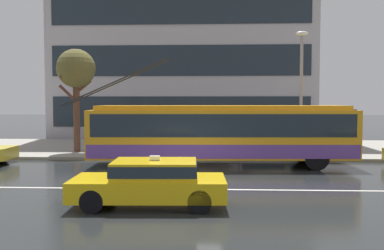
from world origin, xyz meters
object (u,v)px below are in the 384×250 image
Objects in this scene: pedestrian_walking_past at (288,136)px; street_lamp at (301,82)px; pedestrian_approaching_curb at (300,125)px; taxi_oncoming_near at (151,181)px; street_tree_bare at (76,71)px; trolleybus at (222,133)px; bus_shelter at (208,119)px; pedestrian_at_shelter at (159,123)px.

pedestrian_walking_past is 0.26× the size of street_lamp.
pedestrian_approaching_curb is 1.20m from pedestrian_walking_past.
street_tree_bare is (-5.76, 11.27, 3.87)m from taxi_oncoming_near.
bus_shelter is at bearing 100.27° from trolleybus.
street_tree_bare reaches higher than taxi_oncoming_near.
street_lamp reaches higher than bus_shelter.
taxi_oncoming_near is at bearing -121.89° from street_lamp.
taxi_oncoming_near is at bearing -119.96° from pedestrian_approaching_curb.
pedestrian_approaching_curb reaches higher than pedestrian_walking_past.
bus_shelter is 5.14m from street_lamp.
trolleybus is 5.67m from pedestrian_approaching_curb.
bus_shelter is at bearing 168.86° from street_lamp.
pedestrian_walking_past is at bearing -4.82° from street_tree_bare.
street_tree_bare is at bearing 178.96° from pedestrian_approaching_curb.
street_lamp is (4.04, 2.59, 2.37)m from trolleybus.
pedestrian_at_shelter is at bearing 95.86° from taxi_oncoming_near.
bus_shelter is 0.60× the size of street_lamp.
taxi_oncoming_near is 0.76× the size of street_tree_bare.
bus_shelter is 4.90m from pedestrian_approaching_curb.
pedestrian_at_shelter is at bearing -173.71° from pedestrian_walking_past.
pedestrian_approaching_curb is 0.30× the size of street_lamp.
street_lamp is (-0.21, -1.15, 2.21)m from pedestrian_approaching_curb.
taxi_oncoming_near is 2.10× the size of pedestrian_at_shelter.
street_tree_bare is at bearing 173.43° from street_lamp.
pedestrian_at_shelter is 0.36× the size of street_tree_bare.
street_lamp is at bearing -100.39° from pedestrian_approaching_curb.
taxi_oncoming_near is 2.26× the size of pedestrian_approaching_curb.
pedestrian_approaching_curb is 1.14× the size of pedestrian_walking_past.
trolleybus is 5.35m from street_lamp.
taxi_oncoming_near is 9.70m from pedestrian_at_shelter.
street_tree_bare is at bearing 153.30° from trolleybus.
bus_shelter is at bearing 173.00° from pedestrian_walking_past.
pedestrian_at_shelter is (-2.46, -1.23, -0.17)m from bus_shelter.
pedestrian_at_shelter is 7.50m from pedestrian_approaching_curb.
bus_shelter is 2.25× the size of pedestrian_walking_past.
trolleybus is 2.30× the size of street_tree_bare.
pedestrian_walking_past is (3.47, 3.00, -0.38)m from trolleybus.
taxi_oncoming_near is 11.73m from pedestrian_walking_past.
trolleybus is 3.86m from pedestrian_at_shelter.
taxi_oncoming_near is at bearing -62.93° from street_tree_bare.
pedestrian_approaching_curb is at bearing 11.23° from pedestrian_at_shelter.
street_lamp is at bearing 32.60° from trolleybus.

